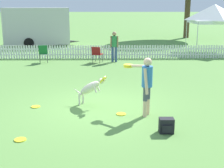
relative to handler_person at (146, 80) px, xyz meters
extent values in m
plane|color=#5B8C42|center=(-1.25, 0.66, -0.99)|extent=(240.00, 240.00, 0.00)
cylinder|color=beige|center=(-0.01, -0.12, -0.77)|extent=(0.11, 0.11, 0.44)
cylinder|color=#474C5B|center=(-0.01, -0.12, -0.36)|extent=(0.12, 0.12, 0.36)
cylinder|color=beige|center=(0.08, 0.05, -0.77)|extent=(0.11, 0.11, 0.44)
cylinder|color=#474C5B|center=(0.08, 0.05, -0.36)|extent=(0.12, 0.12, 0.36)
cylinder|color=#3372BF|center=(0.04, -0.04, 0.09)|extent=(0.38, 0.38, 0.55)
sphere|color=beige|center=(0.04, -0.04, 0.48)|extent=(0.22, 0.22, 0.22)
cylinder|color=beige|center=(-0.01, -0.24, 0.01)|extent=(0.16, 0.21, 0.67)
cylinder|color=beige|center=(-0.16, 0.30, 0.31)|extent=(0.60, 0.44, 0.14)
cylinder|color=yellow|center=(-0.43, 0.49, 0.25)|extent=(0.26, 0.26, 0.02)
cylinder|color=yellow|center=(-0.43, 0.49, 0.28)|extent=(0.26, 0.26, 0.02)
cylinder|color=yellow|center=(-0.43, 0.49, 0.30)|extent=(0.26, 0.26, 0.02)
ellipsoid|color=beige|center=(-1.52, 0.81, -0.44)|extent=(0.79, 0.60, 0.61)
ellipsoid|color=silver|center=(-1.52, 0.81, -0.49)|extent=(0.42, 0.32, 0.30)
sphere|color=beige|center=(-1.18, 0.62, -0.19)|extent=(0.16, 0.16, 0.16)
cone|color=beige|center=(-1.12, 0.59, -0.14)|extent=(0.16, 0.14, 0.13)
cylinder|color=yellow|center=(-1.12, 0.59, -0.14)|extent=(0.27, 0.31, 0.23)
cone|color=beige|center=(-1.18, 0.68, -0.12)|extent=(0.05, 0.05, 0.07)
cone|color=beige|center=(-1.23, 0.59, -0.12)|extent=(0.05, 0.05, 0.07)
cylinder|color=silver|center=(-1.75, 1.04, -0.81)|extent=(0.06, 0.06, 0.35)
cylinder|color=silver|center=(-1.84, 0.87, -0.81)|extent=(0.06, 0.06, 0.35)
cylinder|color=silver|center=(-1.29, 0.78, -0.40)|extent=(0.17, 0.13, 0.27)
cylinder|color=silver|center=(-1.38, 0.63, -0.40)|extent=(0.17, 0.13, 0.27)
cone|color=beige|center=(-1.92, 1.02, -0.60)|extent=(0.34, 0.22, 0.24)
cylinder|color=yellow|center=(-0.63, 0.05, -0.97)|extent=(0.26, 0.26, 0.02)
cylinder|color=yellow|center=(-2.92, -1.59, -0.97)|extent=(0.26, 0.26, 0.02)
cylinder|color=yellow|center=(-3.11, 0.70, -0.97)|extent=(0.26, 0.26, 0.02)
cube|color=black|center=(0.37, -1.19, -0.81)|extent=(0.34, 0.23, 0.35)
cube|color=black|center=(0.37, -1.32, -0.85)|extent=(0.24, 0.04, 0.18)
cube|color=white|center=(-1.25, 9.14, -0.77)|extent=(23.94, 0.04, 0.06)
cube|color=white|center=(-1.25, 9.14, -0.46)|extent=(23.94, 0.04, 0.06)
cube|color=white|center=(-6.92, 9.14, -0.62)|extent=(0.09, 0.02, 0.73)
cube|color=white|center=(-6.78, 9.14, -0.62)|extent=(0.09, 0.02, 0.73)
cube|color=white|center=(-6.64, 9.14, -0.62)|extent=(0.09, 0.02, 0.73)
cube|color=white|center=(-6.50, 9.14, -0.62)|extent=(0.09, 0.02, 0.73)
cube|color=white|center=(-6.35, 9.14, -0.62)|extent=(0.09, 0.02, 0.73)
cube|color=white|center=(-6.21, 9.14, -0.62)|extent=(0.09, 0.02, 0.73)
cube|color=white|center=(-6.07, 9.14, -0.62)|extent=(0.09, 0.02, 0.73)
cube|color=white|center=(-5.93, 9.14, -0.62)|extent=(0.09, 0.02, 0.73)
cube|color=white|center=(-5.79, 9.14, -0.62)|extent=(0.09, 0.02, 0.73)
cube|color=white|center=(-5.65, 9.14, -0.62)|extent=(0.09, 0.02, 0.73)
cube|color=white|center=(-5.50, 9.14, -0.62)|extent=(0.09, 0.02, 0.73)
cube|color=white|center=(-5.36, 9.14, -0.62)|extent=(0.09, 0.02, 0.73)
cube|color=white|center=(-5.22, 9.14, -0.62)|extent=(0.09, 0.02, 0.73)
cube|color=white|center=(-5.08, 9.14, -0.62)|extent=(0.09, 0.02, 0.73)
cube|color=white|center=(-4.94, 9.14, -0.62)|extent=(0.09, 0.02, 0.73)
cube|color=white|center=(-4.80, 9.14, -0.62)|extent=(0.09, 0.02, 0.73)
cube|color=white|center=(-4.65, 9.14, -0.62)|extent=(0.09, 0.02, 0.73)
cube|color=white|center=(-4.51, 9.14, -0.62)|extent=(0.09, 0.02, 0.73)
cube|color=white|center=(-4.37, 9.14, -0.62)|extent=(0.09, 0.02, 0.73)
cube|color=white|center=(-4.23, 9.14, -0.62)|extent=(0.09, 0.02, 0.73)
cube|color=white|center=(-4.09, 9.14, -0.62)|extent=(0.09, 0.02, 0.73)
cube|color=white|center=(-3.95, 9.14, -0.62)|extent=(0.09, 0.02, 0.73)
cube|color=white|center=(-3.80, 9.14, -0.62)|extent=(0.09, 0.02, 0.73)
cube|color=white|center=(-3.66, 9.14, -0.62)|extent=(0.09, 0.02, 0.73)
cube|color=white|center=(-3.52, 9.14, -0.62)|extent=(0.09, 0.02, 0.73)
cube|color=white|center=(-3.38, 9.14, -0.62)|extent=(0.09, 0.02, 0.73)
cube|color=white|center=(-3.24, 9.14, -0.62)|extent=(0.09, 0.02, 0.73)
cube|color=white|center=(-3.10, 9.14, -0.62)|extent=(0.09, 0.02, 0.73)
cube|color=white|center=(-2.95, 9.14, -0.62)|extent=(0.09, 0.02, 0.73)
cube|color=white|center=(-2.81, 9.14, -0.62)|extent=(0.09, 0.02, 0.73)
cube|color=white|center=(-2.67, 9.14, -0.62)|extent=(0.09, 0.02, 0.73)
cube|color=white|center=(-2.53, 9.14, -0.62)|extent=(0.09, 0.02, 0.73)
cube|color=white|center=(-2.39, 9.14, -0.62)|extent=(0.09, 0.02, 0.73)
cube|color=white|center=(-2.25, 9.14, -0.62)|extent=(0.09, 0.02, 0.73)
cube|color=white|center=(-2.10, 9.14, -0.62)|extent=(0.09, 0.02, 0.73)
cube|color=white|center=(-1.96, 9.14, -0.62)|extent=(0.09, 0.02, 0.73)
cube|color=white|center=(-1.82, 9.14, -0.62)|extent=(0.09, 0.02, 0.73)
cube|color=white|center=(-1.68, 9.14, -0.62)|extent=(0.09, 0.02, 0.73)
cube|color=white|center=(-1.54, 9.14, -0.62)|extent=(0.09, 0.02, 0.73)
cube|color=white|center=(-1.40, 9.14, -0.62)|extent=(0.09, 0.02, 0.73)
cube|color=white|center=(-1.25, 9.14, -0.62)|extent=(0.09, 0.02, 0.73)
cube|color=white|center=(-1.11, 9.14, -0.62)|extent=(0.09, 0.02, 0.73)
cube|color=white|center=(-0.97, 9.14, -0.62)|extent=(0.09, 0.02, 0.73)
cube|color=white|center=(-0.83, 9.14, -0.62)|extent=(0.09, 0.02, 0.73)
cube|color=white|center=(-0.69, 9.14, -0.62)|extent=(0.09, 0.02, 0.73)
cube|color=white|center=(-0.55, 9.14, -0.62)|extent=(0.09, 0.02, 0.73)
cube|color=white|center=(-0.40, 9.14, -0.62)|extent=(0.09, 0.02, 0.73)
cube|color=white|center=(-0.26, 9.14, -0.62)|extent=(0.09, 0.02, 0.73)
cube|color=white|center=(-0.12, 9.14, -0.62)|extent=(0.09, 0.02, 0.73)
cube|color=white|center=(0.02, 9.14, -0.62)|extent=(0.09, 0.02, 0.73)
cube|color=white|center=(0.16, 9.14, -0.62)|extent=(0.09, 0.02, 0.73)
cube|color=white|center=(0.30, 9.14, -0.62)|extent=(0.09, 0.02, 0.73)
cube|color=white|center=(0.45, 9.14, -0.62)|extent=(0.09, 0.02, 0.73)
cube|color=white|center=(0.59, 9.14, -0.62)|extent=(0.09, 0.02, 0.73)
cube|color=white|center=(0.73, 9.14, -0.62)|extent=(0.09, 0.02, 0.73)
cube|color=white|center=(0.87, 9.14, -0.62)|extent=(0.09, 0.02, 0.73)
cube|color=white|center=(1.01, 9.14, -0.62)|extent=(0.09, 0.02, 0.73)
cube|color=white|center=(1.15, 9.14, -0.62)|extent=(0.09, 0.02, 0.73)
cube|color=white|center=(1.30, 9.14, -0.62)|extent=(0.09, 0.02, 0.73)
cube|color=white|center=(1.44, 9.14, -0.62)|extent=(0.09, 0.02, 0.73)
cube|color=white|center=(1.58, 9.14, -0.62)|extent=(0.09, 0.02, 0.73)
cube|color=white|center=(1.72, 9.14, -0.62)|extent=(0.09, 0.02, 0.73)
cube|color=white|center=(1.86, 9.14, -0.62)|extent=(0.09, 0.02, 0.73)
cube|color=white|center=(2.00, 9.14, -0.62)|extent=(0.09, 0.02, 0.73)
cube|color=white|center=(2.15, 9.14, -0.62)|extent=(0.09, 0.02, 0.73)
cube|color=white|center=(2.29, 9.14, -0.62)|extent=(0.09, 0.02, 0.73)
cube|color=white|center=(2.43, 9.14, -0.62)|extent=(0.09, 0.02, 0.73)
cube|color=white|center=(2.57, 9.14, -0.62)|extent=(0.09, 0.02, 0.73)
cube|color=white|center=(2.71, 9.14, -0.62)|extent=(0.09, 0.02, 0.73)
cube|color=white|center=(2.85, 9.14, -0.62)|extent=(0.09, 0.02, 0.73)
cube|color=white|center=(3.00, 9.14, -0.62)|extent=(0.09, 0.02, 0.73)
cube|color=white|center=(3.14, 9.14, -0.62)|extent=(0.09, 0.02, 0.73)
cube|color=white|center=(3.28, 9.14, -0.62)|extent=(0.09, 0.02, 0.73)
cube|color=white|center=(3.42, 9.14, -0.62)|extent=(0.09, 0.02, 0.73)
cube|color=white|center=(3.56, 9.14, -0.62)|extent=(0.09, 0.02, 0.73)
cube|color=white|center=(3.70, 9.14, -0.62)|extent=(0.09, 0.02, 0.73)
cube|color=white|center=(3.85, 9.14, -0.62)|extent=(0.09, 0.02, 0.73)
cube|color=white|center=(3.99, 9.14, -0.62)|extent=(0.09, 0.02, 0.73)
cube|color=white|center=(4.13, 9.14, -0.62)|extent=(0.09, 0.02, 0.73)
cube|color=white|center=(4.27, 9.14, -0.62)|extent=(0.09, 0.02, 0.73)
cube|color=white|center=(4.41, 9.14, -0.62)|extent=(0.09, 0.02, 0.73)
cube|color=white|center=(4.55, 9.14, -0.62)|extent=(0.09, 0.02, 0.73)
cube|color=white|center=(4.70, 9.14, -0.62)|extent=(0.09, 0.02, 0.73)
cube|color=white|center=(4.84, 9.14, -0.62)|extent=(0.09, 0.02, 0.73)
cube|color=white|center=(4.98, 9.14, -0.62)|extent=(0.09, 0.02, 0.73)
cube|color=white|center=(5.12, 9.14, -0.62)|extent=(0.09, 0.02, 0.73)
cube|color=white|center=(5.26, 9.14, -0.62)|extent=(0.09, 0.02, 0.73)
cube|color=white|center=(5.40, 9.14, -0.62)|extent=(0.09, 0.02, 0.73)
cylinder|color=#333338|center=(-1.31, 8.05, -0.77)|extent=(0.02, 0.02, 0.42)
cylinder|color=#333338|center=(-1.68, 8.19, -0.77)|extent=(0.02, 0.02, 0.42)
cylinder|color=#333338|center=(-1.44, 7.68, -0.77)|extent=(0.02, 0.02, 0.42)
cylinder|color=#333338|center=(-1.81, 7.82, -0.77)|extent=(0.02, 0.02, 0.42)
cube|color=maroon|center=(-1.56, 7.93, -0.56)|extent=(0.60, 0.60, 0.03)
cube|color=maroon|center=(-1.63, 7.74, -0.36)|extent=(0.47, 0.24, 0.40)
cylinder|color=#333338|center=(-4.19, 8.13, -0.75)|extent=(0.02, 0.02, 0.47)
cylinder|color=#333338|center=(-4.55, 8.06, -0.75)|extent=(0.02, 0.02, 0.47)
cylinder|color=#333338|center=(-4.12, 7.77, -0.75)|extent=(0.02, 0.02, 0.47)
cylinder|color=#333338|center=(-4.49, 7.70, -0.75)|extent=(0.02, 0.02, 0.47)
cube|color=#19662D|center=(-4.34, 7.92, -0.52)|extent=(0.51, 0.51, 0.03)
cube|color=#19662D|center=(-4.30, 7.73, -0.30)|extent=(0.44, 0.17, 0.45)
cylinder|color=silver|center=(4.18, 10.26, 0.00)|extent=(0.04, 0.04, 1.98)
cylinder|color=silver|center=(4.18, 12.92, 0.00)|extent=(0.04, 0.04, 1.98)
cube|color=white|center=(5.51, 11.59, 0.89)|extent=(2.66, 2.66, 0.20)
pyramid|color=white|center=(5.51, 11.59, 1.47)|extent=(2.66, 2.66, 0.95)
cylinder|color=#334C7A|center=(-0.61, 8.04, -0.59)|extent=(0.11, 0.11, 0.80)
cylinder|color=#334C7A|center=(-0.79, 8.06, -0.59)|extent=(0.11, 0.11, 0.80)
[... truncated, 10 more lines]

